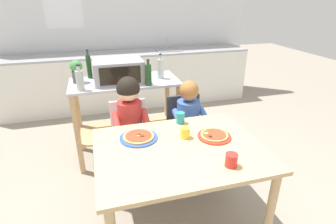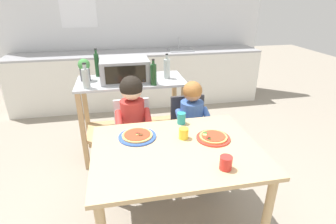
% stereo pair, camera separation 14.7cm
% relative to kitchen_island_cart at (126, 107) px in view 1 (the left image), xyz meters
% --- Properties ---
extents(ground_plane, '(12.41, 12.41, 0.00)m').
position_rel_kitchen_island_cart_xyz_m(ground_plane, '(0.23, 0.05, -0.60)').
color(ground_plane, gray).
extents(back_wall_tiled, '(4.50, 0.14, 2.70)m').
position_rel_kitchen_island_cart_xyz_m(back_wall_tiled, '(0.22, 1.98, 0.75)').
color(back_wall_tiled, silver).
rests_on(back_wall_tiled, ground).
extents(kitchen_counter, '(4.05, 0.60, 1.09)m').
position_rel_kitchen_island_cart_xyz_m(kitchen_counter, '(0.23, 1.57, -0.16)').
color(kitchen_counter, silver).
rests_on(kitchen_counter, ground).
extents(kitchen_island_cart, '(1.14, 0.55, 0.90)m').
position_rel_kitchen_island_cart_xyz_m(kitchen_island_cart, '(0.00, 0.00, 0.00)').
color(kitchen_island_cart, '#B7BABF').
rests_on(kitchen_island_cart, ground).
extents(toaster_oven, '(0.50, 0.41, 0.23)m').
position_rel_kitchen_island_cart_xyz_m(toaster_oven, '(-0.06, 0.01, 0.41)').
color(toaster_oven, '#999BA0').
rests_on(toaster_oven, kitchen_island_cart).
extents(bottle_brown_beer, '(0.07, 0.07, 0.25)m').
position_rel_kitchen_island_cart_xyz_m(bottle_brown_beer, '(-0.44, -0.19, 0.40)').
color(bottle_brown_beer, '#ADB7B2').
rests_on(bottle_brown_beer, kitchen_island_cart).
extents(bottle_dark_olive_oil, '(0.05, 0.05, 0.31)m').
position_rel_kitchen_island_cart_xyz_m(bottle_dark_olive_oil, '(-0.35, 0.21, 0.43)').
color(bottle_dark_olive_oil, '#1E4723').
rests_on(bottle_dark_olive_oil, kitchen_island_cart).
extents(bottle_squat_spirits, '(0.07, 0.07, 0.27)m').
position_rel_kitchen_island_cart_xyz_m(bottle_squat_spirits, '(0.39, -0.02, 0.41)').
color(bottle_squat_spirits, '#ADB7B2').
rests_on(bottle_squat_spirits, kitchen_island_cart).
extents(bottle_clear_vinegar, '(0.06, 0.06, 0.26)m').
position_rel_kitchen_island_cart_xyz_m(bottle_clear_vinegar, '(0.22, -0.22, 0.41)').
color(bottle_clear_vinegar, '#1E4723').
rests_on(bottle_clear_vinegar, kitchen_island_cart).
extents(potted_herb_plant, '(0.12, 0.12, 0.23)m').
position_rel_kitchen_island_cart_xyz_m(potted_herb_plant, '(-0.47, 0.07, 0.43)').
color(potted_herb_plant, '#4C4C51').
rests_on(potted_herb_plant, kitchen_island_cart).
extents(dining_table, '(1.19, 0.92, 0.74)m').
position_rel_kitchen_island_cart_xyz_m(dining_table, '(0.23, -1.19, 0.04)').
color(dining_table, tan).
rests_on(dining_table, ground).
extents(dining_chair_left, '(0.36, 0.36, 0.81)m').
position_rel_kitchen_island_cart_xyz_m(dining_chair_left, '(-0.03, -0.45, -0.12)').
color(dining_chair_left, silver).
rests_on(dining_chair_left, ground).
extents(dining_chair_right, '(0.36, 0.36, 0.81)m').
position_rel_kitchen_island_cart_xyz_m(dining_chair_right, '(0.53, -0.47, -0.12)').
color(dining_chair_right, '#333338').
rests_on(dining_chair_right, ground).
extents(child_in_red_shirt, '(0.32, 0.42, 1.08)m').
position_rel_kitchen_island_cart_xyz_m(child_in_red_shirt, '(-0.03, -0.57, 0.10)').
color(child_in_red_shirt, '#424C6B').
rests_on(child_in_red_shirt, ground).
extents(child_in_blue_striped_shirt, '(0.32, 0.42, 1.00)m').
position_rel_kitchen_island_cart_xyz_m(child_in_blue_striped_shirt, '(0.53, -0.60, 0.04)').
color(child_in_blue_striped_shirt, '#424C6B').
rests_on(child_in_blue_striped_shirt, ground).
extents(pizza_plate_blue_rimmed, '(0.29, 0.29, 0.03)m').
position_rel_kitchen_island_cart_xyz_m(pizza_plate_blue_rimmed, '(-0.03, -0.98, 0.15)').
color(pizza_plate_blue_rimmed, '#3356B7').
rests_on(pizza_plate_blue_rimmed, dining_table).
extents(pizza_plate_red_rimmed, '(0.26, 0.26, 0.03)m').
position_rel_kitchen_island_cart_xyz_m(pizza_plate_red_rimmed, '(0.53, -1.12, 0.15)').
color(pizza_plate_red_rimmed, red).
rests_on(pizza_plate_red_rimmed, dining_table).
extents(drinking_cup_teal, '(0.07, 0.07, 0.10)m').
position_rel_kitchen_island_cart_xyz_m(drinking_cup_teal, '(0.36, -0.81, 0.19)').
color(drinking_cup_teal, teal).
rests_on(drinking_cup_teal, dining_table).
extents(drinking_cup_yellow, '(0.07, 0.07, 0.08)m').
position_rel_kitchen_island_cart_xyz_m(drinking_cup_yellow, '(0.31, -1.06, 0.18)').
color(drinking_cup_yellow, yellow).
rests_on(drinking_cup_yellow, dining_table).
extents(drinking_cup_red, '(0.08, 0.08, 0.09)m').
position_rel_kitchen_island_cart_xyz_m(drinking_cup_red, '(0.47, -1.49, 0.18)').
color(drinking_cup_red, red).
rests_on(drinking_cup_red, dining_table).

